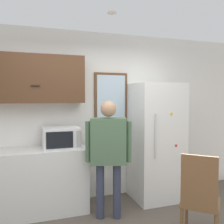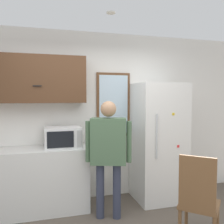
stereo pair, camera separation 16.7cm
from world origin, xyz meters
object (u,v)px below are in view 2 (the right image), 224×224
person (108,147)px  refrigerator (158,142)px  microwave (63,137)px  chair (198,197)px

person → refrigerator: refrigerator is taller
microwave → person: (0.57, -0.48, -0.09)m
microwave → person: person is taller
chair → microwave: bearing=-1.5°
refrigerator → chair: refrigerator is taller
person → chair: person is taller
microwave → chair: microwave is taller
refrigerator → chair: bearing=-96.8°
microwave → chair: bearing=-45.3°
person → chair: 1.27m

